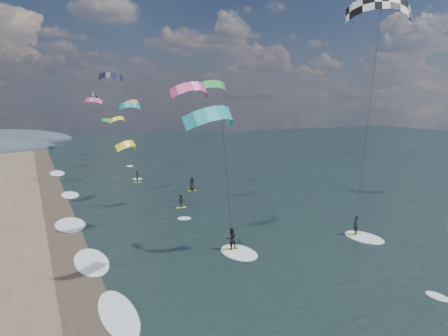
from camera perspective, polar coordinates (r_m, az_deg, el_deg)
name	(u,v)px	position (r m, az deg, el deg)	size (l,w,h in m)	color
ground	(330,324)	(26.08, 13.73, -19.21)	(260.00, 260.00, 0.00)	black
wet_sand_strip	(81,291)	(30.57, -18.16, -15.01)	(3.00, 240.00, 0.00)	#382D23
kitesurfer_near_a	(377,57)	(34.14, 19.39, 13.52)	(7.91, 9.29, 19.59)	gold
kitesurfer_near_b	(227,161)	(29.56, 0.37, 0.91)	(7.21, 8.88, 12.52)	gold
far_kitesurfers	(177,188)	(56.13, -6.21, -2.66)	(6.36, 17.56, 1.82)	gold
bg_kite_field	(127,102)	(70.21, -12.61, 8.39)	(10.95, 75.94, 9.78)	yellow
shoreline_surf	(90,263)	(35.06, -17.05, -11.77)	(2.40, 79.40, 0.11)	white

